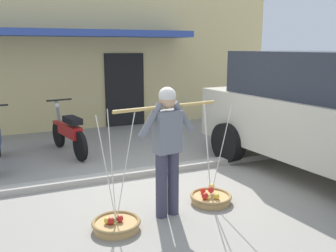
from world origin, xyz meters
TOP-DOWN VIEW (x-y plane):
  - ground_plane at (0.00, 0.00)m, footprint 90.00×90.00m
  - sidewalk_curb at (0.00, 0.70)m, footprint 20.00×0.24m
  - fruit_vendor at (-0.50, -0.90)m, footprint 1.46×0.29m
  - fruit_basket_left_side at (0.22, -0.77)m, footprint 0.60×0.60m
  - fruit_basket_right_side at (-1.23, -1.02)m, footprint 0.60×0.60m
  - motorcycle_second_in_row at (-1.25, 2.51)m, footprint 0.59×1.80m
  - parked_truck at (2.58, -0.62)m, footprint 2.54×4.97m
  - storefront_building at (-1.32, 7.27)m, footprint 13.00×6.00m

SIDE VIEW (x-z plane):
  - ground_plane at x=0.00m, z-range 0.00..0.00m
  - sidewalk_curb at x=0.00m, z-range 0.00..0.10m
  - fruit_basket_right_side at x=-1.23m, z-range -0.65..0.80m
  - fruit_basket_left_side at x=0.22m, z-range -0.65..0.81m
  - motorcycle_second_in_row at x=-1.25m, z-range -0.09..1.00m
  - fruit_vendor at x=-0.50m, z-range 0.13..1.82m
  - parked_truck at x=2.58m, z-range 0.08..2.18m
  - storefront_building at x=-1.32m, z-range 0.00..4.20m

